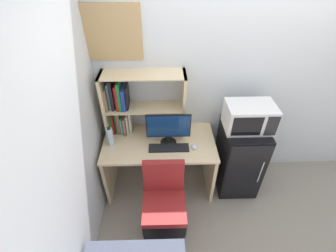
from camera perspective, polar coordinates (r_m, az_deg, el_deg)
name	(u,v)px	position (r m, az deg, el deg)	size (l,w,h in m)	color
wall_back	(275,82)	(2.97, 24.32, 9.67)	(6.40, 0.04, 2.60)	silver
wall_left	(33,220)	(1.64, -29.76, -19.01)	(0.04, 4.40, 2.60)	silver
desk	(160,156)	(2.86, -2.04, -7.13)	(1.27, 0.67, 0.75)	beige
hutch_bookshelf	(130,104)	(2.67, -9.05, 5.23)	(0.89, 0.27, 0.74)	beige
monitor	(168,128)	(2.55, 0.10, -0.49)	(0.48, 0.18, 0.39)	black
keyboard	(169,148)	(2.61, 0.20, -5.28)	(0.44, 0.13, 0.02)	black
computer_mouse	(195,147)	(2.64, 6.40, -4.93)	(0.07, 0.10, 0.03)	silver
water_bottle	(110,137)	(2.67, -13.68, -2.47)	(0.07, 0.07, 0.24)	silver
mini_fridge	(239,157)	(3.05, 16.64, -7.22)	(0.47, 0.57, 0.93)	black
microwave	(249,117)	(2.67, 18.95, 2.10)	(0.51, 0.35, 0.29)	silver
desk_chair	(164,205)	(2.60, -0.95, -18.38)	(0.50, 0.50, 0.88)	black
wall_corkboard	(109,33)	(2.49, -14.00, 20.89)	(0.63, 0.02, 0.53)	tan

